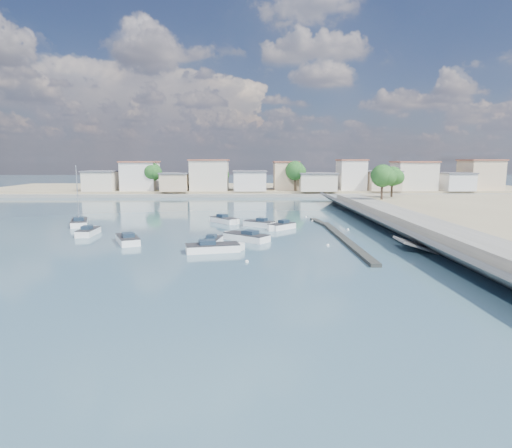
{
  "coord_description": "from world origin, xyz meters",
  "views": [
    {
      "loc": [
        -4.51,
        -40.1,
        9.57
      ],
      "look_at": [
        -3.49,
        14.33,
        1.4
      ],
      "focal_mm": 30.0,
      "sensor_mm": 36.0,
      "label": 1
    }
  ],
  "objects_px": {
    "motorboat_b": "(213,241)",
    "motorboat_c": "(244,237)",
    "motorboat_e": "(89,232)",
    "motorboat_f": "(258,224)",
    "motorboat_g": "(225,220)",
    "motorboat_d": "(281,227)",
    "motorboat_h": "(215,248)",
    "sailboat": "(79,222)",
    "motorboat_a": "(127,239)"
  },
  "relations": [
    {
      "from": "motorboat_a",
      "to": "motorboat_c",
      "type": "relative_size",
      "value": 1.0
    },
    {
      "from": "motorboat_e",
      "to": "motorboat_d",
      "type": "bearing_deg",
      "value": 8.76
    },
    {
      "from": "motorboat_c",
      "to": "motorboat_f",
      "type": "xyz_separation_m",
      "value": [
        1.84,
        10.72,
        -0.0
      ]
    },
    {
      "from": "motorboat_f",
      "to": "motorboat_b",
      "type": "bearing_deg",
      "value": -111.96
    },
    {
      "from": "motorboat_a",
      "to": "motorboat_h",
      "type": "relative_size",
      "value": 0.91
    },
    {
      "from": "motorboat_a",
      "to": "motorboat_e",
      "type": "distance_m",
      "value": 8.51
    },
    {
      "from": "motorboat_a",
      "to": "motorboat_e",
      "type": "xyz_separation_m",
      "value": [
        -6.46,
        5.53,
        -0.0
      ]
    },
    {
      "from": "motorboat_a",
      "to": "motorboat_c",
      "type": "xyz_separation_m",
      "value": [
        13.69,
        1.33,
        0.0
      ]
    },
    {
      "from": "motorboat_a",
      "to": "motorboat_e",
      "type": "bearing_deg",
      "value": 139.44
    },
    {
      "from": "motorboat_e",
      "to": "motorboat_g",
      "type": "distance_m",
      "value": 19.91
    },
    {
      "from": "motorboat_d",
      "to": "motorboat_g",
      "type": "bearing_deg",
      "value": 141.71
    },
    {
      "from": "motorboat_e",
      "to": "motorboat_b",
      "type": "bearing_deg",
      "value": -22.68
    },
    {
      "from": "sailboat",
      "to": "motorboat_d",
      "type": "bearing_deg",
      "value": -8.66
    },
    {
      "from": "motorboat_d",
      "to": "motorboat_h",
      "type": "xyz_separation_m",
      "value": [
        -7.98,
        -14.48,
        0.0
      ]
    },
    {
      "from": "motorboat_b",
      "to": "motorboat_h",
      "type": "bearing_deg",
      "value": -81.27
    },
    {
      "from": "motorboat_d",
      "to": "sailboat",
      "type": "height_order",
      "value": "sailboat"
    },
    {
      "from": "motorboat_b",
      "to": "motorboat_g",
      "type": "distance_m",
      "value": 17.15
    },
    {
      "from": "motorboat_b",
      "to": "sailboat",
      "type": "distance_m",
      "value": 26.03
    },
    {
      "from": "motorboat_a",
      "to": "motorboat_d",
      "type": "bearing_deg",
      "value": 26.74
    },
    {
      "from": "motorboat_a",
      "to": "motorboat_c",
      "type": "bearing_deg",
      "value": 5.54
    },
    {
      "from": "sailboat",
      "to": "motorboat_a",
      "type": "bearing_deg",
      "value": -51.79
    },
    {
      "from": "motorboat_c",
      "to": "motorboat_d",
      "type": "relative_size",
      "value": 1.37
    },
    {
      "from": "motorboat_h",
      "to": "sailboat",
      "type": "bearing_deg",
      "value": 138.72
    },
    {
      "from": "motorboat_g",
      "to": "sailboat",
      "type": "bearing_deg",
      "value": -175.13
    },
    {
      "from": "motorboat_b",
      "to": "motorboat_e",
      "type": "height_order",
      "value": "same"
    },
    {
      "from": "motorboat_a",
      "to": "motorboat_d",
      "type": "distance_m",
      "value": 20.9
    },
    {
      "from": "motorboat_d",
      "to": "motorboat_g",
      "type": "relative_size",
      "value": 0.83
    },
    {
      "from": "motorboat_b",
      "to": "motorboat_c",
      "type": "relative_size",
      "value": 0.8
    },
    {
      "from": "motorboat_e",
      "to": "motorboat_f",
      "type": "xyz_separation_m",
      "value": [
        21.99,
        6.51,
        -0.0
      ]
    },
    {
      "from": "motorboat_c",
      "to": "motorboat_b",
      "type": "bearing_deg",
      "value": -142.75
    },
    {
      "from": "motorboat_d",
      "to": "motorboat_h",
      "type": "height_order",
      "value": "same"
    },
    {
      "from": "motorboat_a",
      "to": "sailboat",
      "type": "bearing_deg",
      "value": 128.21
    },
    {
      "from": "motorboat_c",
      "to": "motorboat_h",
      "type": "relative_size",
      "value": 0.91
    },
    {
      "from": "sailboat",
      "to": "motorboat_g",
      "type": "bearing_deg",
      "value": 4.87
    },
    {
      "from": "motorboat_f",
      "to": "motorboat_g",
      "type": "height_order",
      "value": "same"
    },
    {
      "from": "motorboat_e",
      "to": "motorboat_g",
      "type": "relative_size",
      "value": 1.01
    },
    {
      "from": "motorboat_b",
      "to": "motorboat_h",
      "type": "relative_size",
      "value": 0.72
    },
    {
      "from": "motorboat_g",
      "to": "motorboat_h",
      "type": "xyz_separation_m",
      "value": [
        0.05,
        -20.83,
        -0.0
      ]
    },
    {
      "from": "motorboat_a",
      "to": "motorboat_g",
      "type": "bearing_deg",
      "value": 56.0
    },
    {
      "from": "motorboat_g",
      "to": "motorboat_f",
      "type": "bearing_deg",
      "value": -37.07
    },
    {
      "from": "motorboat_a",
      "to": "sailboat",
      "type": "height_order",
      "value": "sailboat"
    },
    {
      "from": "motorboat_a",
      "to": "motorboat_f",
      "type": "distance_m",
      "value": 19.65
    },
    {
      "from": "motorboat_h",
      "to": "sailboat",
      "type": "relative_size",
      "value": 0.71
    },
    {
      "from": "motorboat_a",
      "to": "motorboat_d",
      "type": "xyz_separation_m",
      "value": [
        18.66,
        9.4,
        -0.0
      ]
    },
    {
      "from": "motorboat_c",
      "to": "motorboat_h",
      "type": "xyz_separation_m",
      "value": [
        -3.01,
        -6.41,
        -0.0
      ]
    },
    {
      "from": "motorboat_f",
      "to": "motorboat_g",
      "type": "xyz_separation_m",
      "value": [
        -4.9,
        3.7,
        0.0
      ]
    },
    {
      "from": "motorboat_b",
      "to": "motorboat_g",
      "type": "xyz_separation_m",
      "value": [
        0.51,
        17.14,
        0.0
      ]
    },
    {
      "from": "motorboat_b",
      "to": "motorboat_d",
      "type": "distance_m",
      "value": 13.77
    },
    {
      "from": "motorboat_b",
      "to": "motorboat_f",
      "type": "xyz_separation_m",
      "value": [
        5.42,
        13.44,
        0.0
      ]
    },
    {
      "from": "motorboat_f",
      "to": "sailboat",
      "type": "distance_m",
      "value": 26.54
    }
  ]
}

